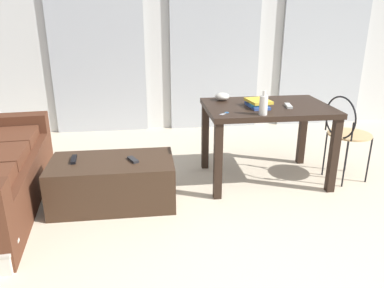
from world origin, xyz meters
TOP-DOWN VIEW (x-y plane):
  - ground_plane at (0.00, 1.40)m, footprint 8.65×8.65m
  - wall_back at (0.00, 3.60)m, footprint 6.19×0.10m
  - curtains at (0.00, 3.52)m, footprint 4.40×0.03m
  - coffee_table at (-1.29, 1.35)m, footprint 1.05×0.56m
  - craft_table at (0.17, 1.68)m, footprint 1.18×0.80m
  - wire_chair at (0.91, 1.56)m, footprint 0.41×0.44m
  - bottle_near at (0.02, 1.36)m, footprint 0.07×0.07m
  - bowl at (-0.22, 1.95)m, footprint 0.14×0.14m
  - book_stack at (0.06, 1.64)m, footprint 0.23×0.30m
  - tv_remote_on_table at (0.34, 1.60)m, footprint 0.07×0.17m
  - scissors at (-0.29, 1.44)m, footprint 0.10×0.10m
  - tv_remote_primary at (-1.60, 1.39)m, footprint 0.06×0.18m
  - tv_remote_secondary at (-1.11, 1.33)m, footprint 0.10×0.15m

SIDE VIEW (x-z plane):
  - ground_plane at x=0.00m, z-range 0.00..0.00m
  - coffee_table at x=-1.29m, z-range 0.00..0.40m
  - tv_remote_secondary at x=-1.11m, z-range 0.40..0.42m
  - tv_remote_primary at x=-1.60m, z-range 0.40..0.43m
  - wire_chair at x=0.91m, z-range 0.11..0.97m
  - craft_table at x=0.17m, z-range 0.27..1.03m
  - scissors at x=-0.29m, z-range 0.76..0.76m
  - tv_remote_on_table at x=0.34m, z-range 0.76..0.78m
  - book_stack at x=0.06m, z-range 0.76..0.83m
  - bowl at x=-0.22m, z-range 0.76..0.84m
  - bottle_near at x=0.02m, z-range 0.74..0.95m
  - curtains at x=0.00m, z-range 0.00..2.40m
  - wall_back at x=0.00m, z-range 0.00..2.63m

